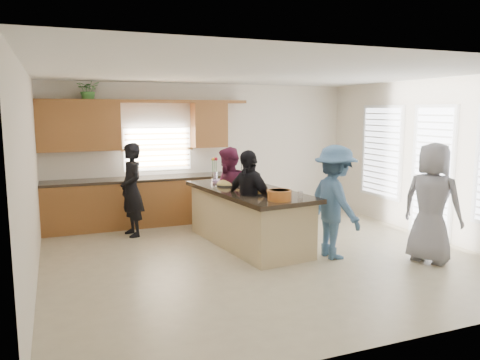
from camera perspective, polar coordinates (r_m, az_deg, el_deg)
name	(u,v)px	position (r m, az deg, el deg)	size (l,w,h in m)	color
floor	(263,256)	(7.42, 2.80, -9.23)	(6.50, 6.50, 0.00)	#C2B390
room_shell	(264,134)	(7.07, 2.92, 5.60)	(6.52, 6.02, 2.81)	silver
back_cabinetry	(137,180)	(9.37, -12.41, 0.05)	(4.08, 0.66, 2.46)	#99592C
right_wall_glazing	(434,163)	(8.85, 22.60, 1.91)	(0.06, 4.00, 2.25)	white
island	(248,218)	(7.92, 1.00, -4.68)	(1.47, 2.82, 0.95)	tan
platter_front	(258,192)	(7.40, 2.16, -1.47)	(0.44, 0.44, 0.18)	black
platter_mid	(240,184)	(8.15, 0.01, -0.53)	(0.39, 0.39, 0.16)	black
platter_back	(227,184)	(8.17, -1.64, -0.51)	(0.39, 0.39, 0.16)	black
salad_bowl	(280,195)	(6.86, 4.85, -1.79)	(0.35, 0.35, 0.15)	#BE6422
clear_cup	(300,195)	(7.03, 7.36, -1.82)	(0.08, 0.08, 0.11)	white
plate_stack	(219,181)	(8.53, -2.60, -0.16)	(0.25, 0.25, 0.05)	#AD80BA
flower_vase	(215,168)	(8.87, -3.11, 1.49)	(0.14, 0.14, 0.43)	silver
potted_plant	(89,90)	(9.27, -17.95, 10.40)	(0.41, 0.36, 0.46)	#3F8033
woman_left_back	(132,190)	(8.61, -13.07, -1.17)	(0.61, 0.40, 1.68)	black
woman_left_mid	(229,194)	(8.12, -1.41, -1.73)	(0.79, 0.62, 1.63)	maroon
woman_left_front	(248,202)	(7.34, 0.99, -2.75)	(0.97, 0.40, 1.65)	black
woman_right_back	(335,202)	(7.29, 11.49, -2.64)	(1.12, 0.65, 1.74)	#3B5D80
woman_right_front	(432,203)	(7.49, 22.36, -2.59)	(0.88, 0.57, 1.80)	gray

